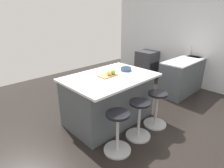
{
  "coord_description": "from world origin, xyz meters",
  "views": [
    {
      "loc": [
        2.47,
        2.19,
        2.08
      ],
      "look_at": [
        0.22,
        -0.14,
        0.82
      ],
      "focal_mm": 29.73,
      "sensor_mm": 36.0,
      "label": 1
    }
  ],
  "objects_px": {
    "oven_range": "(147,64)",
    "stool_near_camera": "(117,134)",
    "kitchen_island": "(109,98)",
    "cutting_board": "(108,75)",
    "apple_yellow": "(109,73)",
    "stool_middle": "(139,121)",
    "fruit_bowl": "(126,69)",
    "apple_green": "(113,72)",
    "stool_by_window": "(156,110)"
  },
  "relations": [
    {
      "from": "oven_range",
      "to": "stool_near_camera",
      "type": "height_order",
      "value": "oven_range"
    },
    {
      "from": "oven_range",
      "to": "kitchen_island",
      "type": "bearing_deg",
      "value": 21.63
    },
    {
      "from": "cutting_board",
      "to": "apple_yellow",
      "type": "height_order",
      "value": "apple_yellow"
    },
    {
      "from": "stool_middle",
      "to": "oven_range",
      "type": "bearing_deg",
      "value": -146.06
    },
    {
      "from": "kitchen_island",
      "to": "stool_near_camera",
      "type": "xyz_separation_m",
      "value": [
        0.53,
        0.77,
        -0.16
      ]
    },
    {
      "from": "oven_range",
      "to": "stool_middle",
      "type": "xyz_separation_m",
      "value": [
        2.79,
        1.87,
        -0.11
      ]
    },
    {
      "from": "oven_range",
      "to": "fruit_bowl",
      "type": "height_order",
      "value": "fruit_bowl"
    },
    {
      "from": "stool_middle",
      "to": "cutting_board",
      "type": "relative_size",
      "value": 1.91
    },
    {
      "from": "cutting_board",
      "to": "apple_yellow",
      "type": "bearing_deg",
      "value": 89.14
    },
    {
      "from": "stool_near_camera",
      "to": "apple_yellow",
      "type": "height_order",
      "value": "apple_yellow"
    },
    {
      "from": "kitchen_island",
      "to": "cutting_board",
      "type": "height_order",
      "value": "cutting_board"
    },
    {
      "from": "stool_middle",
      "to": "cutting_board",
      "type": "distance_m",
      "value": 1.0
    },
    {
      "from": "stool_near_camera",
      "to": "apple_green",
      "type": "xyz_separation_m",
      "value": [
        -0.61,
        -0.72,
        0.7
      ]
    },
    {
      "from": "fruit_bowl",
      "to": "cutting_board",
      "type": "bearing_deg",
      "value": -2.38
    },
    {
      "from": "oven_range",
      "to": "stool_near_camera",
      "type": "bearing_deg",
      "value": 29.49
    },
    {
      "from": "stool_middle",
      "to": "cutting_board",
      "type": "xyz_separation_m",
      "value": [
        0.02,
        -0.77,
        0.65
      ]
    },
    {
      "from": "stool_by_window",
      "to": "stool_middle",
      "type": "bearing_deg",
      "value": 0.0
    },
    {
      "from": "stool_middle",
      "to": "apple_green",
      "type": "bearing_deg",
      "value": -96.05
    },
    {
      "from": "oven_range",
      "to": "stool_middle",
      "type": "relative_size",
      "value": 1.28
    },
    {
      "from": "stool_by_window",
      "to": "apple_green",
      "type": "height_order",
      "value": "apple_green"
    },
    {
      "from": "apple_yellow",
      "to": "fruit_bowl",
      "type": "bearing_deg",
      "value": -177.88
    },
    {
      "from": "kitchen_island",
      "to": "stool_by_window",
      "type": "bearing_deg",
      "value": 124.51
    },
    {
      "from": "apple_green",
      "to": "fruit_bowl",
      "type": "xyz_separation_m",
      "value": [
        -0.39,
        -0.03,
        -0.02
      ]
    },
    {
      "from": "stool_middle",
      "to": "apple_yellow",
      "type": "relative_size",
      "value": 7.8
    },
    {
      "from": "stool_by_window",
      "to": "cutting_board",
      "type": "distance_m",
      "value": 1.14
    },
    {
      "from": "stool_middle",
      "to": "stool_near_camera",
      "type": "bearing_deg",
      "value": 0.0
    },
    {
      "from": "stool_near_camera",
      "to": "cutting_board",
      "type": "distance_m",
      "value": 1.12
    },
    {
      "from": "apple_green",
      "to": "oven_range",
      "type": "bearing_deg",
      "value": -156.86
    },
    {
      "from": "stool_by_window",
      "to": "cutting_board",
      "type": "xyz_separation_m",
      "value": [
        0.55,
        -0.77,
        0.65
      ]
    },
    {
      "from": "cutting_board",
      "to": "kitchen_island",
      "type": "bearing_deg",
      "value": -175.29
    },
    {
      "from": "cutting_board",
      "to": "apple_yellow",
      "type": "xyz_separation_m",
      "value": [
        0.0,
        0.04,
        0.05
      ]
    },
    {
      "from": "apple_green",
      "to": "stool_near_camera",
      "type": "bearing_deg",
      "value": 49.81
    },
    {
      "from": "stool_by_window",
      "to": "kitchen_island",
      "type": "bearing_deg",
      "value": -55.49
    },
    {
      "from": "cutting_board",
      "to": "apple_green",
      "type": "bearing_deg",
      "value": 151.85
    },
    {
      "from": "apple_yellow",
      "to": "cutting_board",
      "type": "bearing_deg",
      "value": -90.86
    },
    {
      "from": "cutting_board",
      "to": "oven_range",
      "type": "bearing_deg",
      "value": -158.48
    },
    {
      "from": "apple_yellow",
      "to": "apple_green",
      "type": "distance_m",
      "value": 0.1
    },
    {
      "from": "oven_range",
      "to": "apple_yellow",
      "type": "bearing_deg",
      "value": 22.19
    },
    {
      "from": "oven_range",
      "to": "stool_by_window",
      "type": "height_order",
      "value": "oven_range"
    },
    {
      "from": "kitchen_island",
      "to": "apple_green",
      "type": "bearing_deg",
      "value": 144.97
    },
    {
      "from": "oven_range",
      "to": "cutting_board",
      "type": "bearing_deg",
      "value": 21.52
    },
    {
      "from": "kitchen_island",
      "to": "stool_middle",
      "type": "relative_size",
      "value": 2.45
    },
    {
      "from": "stool_by_window",
      "to": "stool_near_camera",
      "type": "distance_m",
      "value": 1.06
    },
    {
      "from": "stool_middle",
      "to": "apple_yellow",
      "type": "distance_m",
      "value": 1.01
    },
    {
      "from": "stool_near_camera",
      "to": "fruit_bowl",
      "type": "distance_m",
      "value": 1.42
    },
    {
      "from": "stool_near_camera",
      "to": "cutting_board",
      "type": "relative_size",
      "value": 1.91
    },
    {
      "from": "cutting_board",
      "to": "stool_by_window",
      "type": "bearing_deg",
      "value": 125.59
    },
    {
      "from": "stool_middle",
      "to": "fruit_bowl",
      "type": "height_order",
      "value": "fruit_bowl"
    },
    {
      "from": "kitchen_island",
      "to": "fruit_bowl",
      "type": "xyz_separation_m",
      "value": [
        -0.47,
        0.02,
        0.51
      ]
    },
    {
      "from": "oven_range",
      "to": "stool_by_window",
      "type": "xyz_separation_m",
      "value": [
        2.26,
        1.87,
        -0.11
      ]
    }
  ]
}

